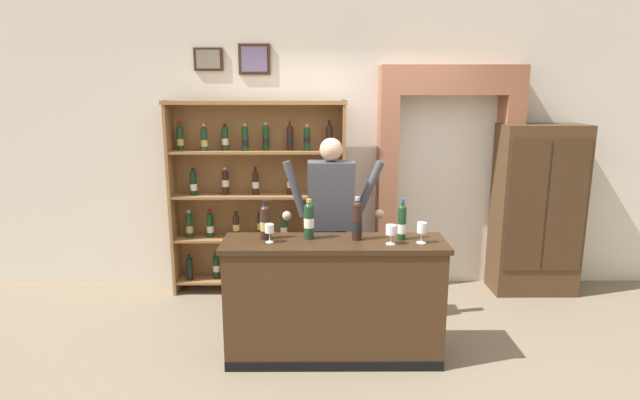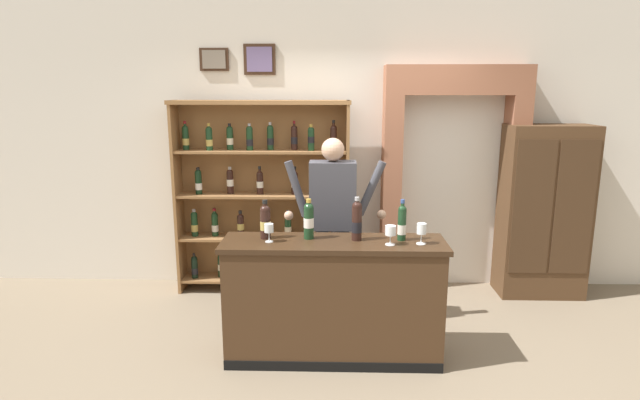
% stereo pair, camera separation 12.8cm
% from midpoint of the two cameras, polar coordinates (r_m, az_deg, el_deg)
% --- Properties ---
extents(ground_plane, '(14.00, 14.00, 0.02)m').
position_cam_midpoint_polar(ground_plane, '(4.32, 2.46, -16.96)').
color(ground_plane, '#7A6B56').
extents(back_wall, '(12.00, 0.19, 3.24)m').
position_cam_midpoint_polar(back_wall, '(5.51, 1.76, 7.26)').
color(back_wall, silver).
rests_on(back_wall, ground).
extents(wine_shelf, '(1.80, 0.31, 1.98)m').
position_cam_midpoint_polar(wine_shelf, '(5.33, -7.54, 0.71)').
color(wine_shelf, olive).
rests_on(wine_shelf, ground).
extents(archway_doorway, '(1.43, 0.45, 2.32)m').
position_cam_midpoint_polar(archway_doorway, '(5.56, 13.00, 3.76)').
color(archway_doorway, '#935B42').
rests_on(archway_doorway, ground).
extents(side_cabinet, '(0.84, 0.44, 1.75)m').
position_cam_midpoint_polar(side_cabinet, '(5.72, 22.25, -1.02)').
color(side_cabinet, '#4C331E').
rests_on(side_cabinet, ground).
extents(tasting_counter, '(1.71, 0.48, 0.96)m').
position_cam_midpoint_polar(tasting_counter, '(4.10, 0.62, -11.00)').
color(tasting_counter, '#422B19').
rests_on(tasting_counter, ground).
extents(shopkeeper, '(0.88, 0.22, 1.69)m').
position_cam_midpoint_polar(shopkeeper, '(4.47, 0.39, -1.40)').
color(shopkeeper, '#2D3347').
rests_on(shopkeeper, ground).
extents(tasting_bottle_bianco, '(0.08, 0.08, 0.30)m').
position_cam_midpoint_polar(tasting_bottle_bianco, '(3.99, -6.97, -2.35)').
color(tasting_bottle_bianco, black).
rests_on(tasting_bottle_bianco, tasting_counter).
extents(tasting_bottle_brunello, '(0.08, 0.08, 0.31)m').
position_cam_midpoint_polar(tasting_bottle_brunello, '(3.96, -2.16, -2.19)').
color(tasting_bottle_brunello, '#19381E').
rests_on(tasting_bottle_brunello, tasting_counter).
extents(tasting_bottle_chianti, '(0.08, 0.08, 0.34)m').
position_cam_midpoint_polar(tasting_bottle_chianti, '(3.93, 3.19, -2.25)').
color(tasting_bottle_chianti, black).
rests_on(tasting_bottle_chianti, tasting_counter).
extents(tasting_bottle_super_tuscan, '(0.07, 0.07, 0.32)m').
position_cam_midpoint_polar(tasting_bottle_super_tuscan, '(3.98, 8.13, -2.40)').
color(tasting_bottle_super_tuscan, '#19381E').
rests_on(tasting_bottle_super_tuscan, tasting_counter).
extents(wine_glass_spare, '(0.07, 0.07, 0.14)m').
position_cam_midpoint_polar(wine_glass_spare, '(3.90, -6.55, -3.24)').
color(wine_glass_spare, silver).
rests_on(wine_glass_spare, tasting_counter).
extents(wine_glass_right, '(0.08, 0.08, 0.15)m').
position_cam_midpoint_polar(wine_glass_right, '(3.86, 6.92, -3.38)').
color(wine_glass_right, silver).
rests_on(wine_glass_right, tasting_counter).
extents(wine_glass_left, '(0.07, 0.07, 0.16)m').
position_cam_midpoint_polar(wine_glass_left, '(3.92, 10.25, -3.19)').
color(wine_glass_left, silver).
rests_on(wine_glass_left, tasting_counter).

